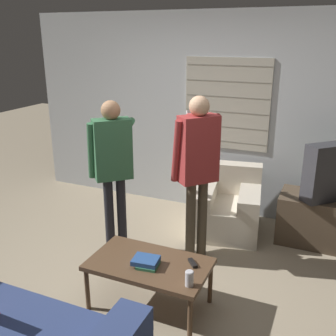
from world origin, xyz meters
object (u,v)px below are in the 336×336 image
person_left_standing (113,160)px  tv (334,171)px  coffee_table (149,266)px  person_right_standing (197,160)px  armchair_beige (227,206)px  book_stack (147,262)px  spare_remote (193,263)px  soda_can (189,278)px

person_left_standing → tv: bearing=-16.8°
coffee_table → person_right_standing: person_right_standing is taller
armchair_beige → book_stack: size_ratio=4.03×
armchair_beige → book_stack: 1.75m
spare_remote → book_stack: bearing=165.6°
coffee_table → spare_remote: (0.35, 0.12, 0.05)m
book_stack → armchair_beige: bearing=82.9°
person_left_standing → person_right_standing: (0.87, 0.16, 0.05)m
coffee_table → tv: size_ratio=1.60×
armchair_beige → person_right_standing: size_ratio=0.55×
armchair_beige → spare_remote: armchair_beige is taller
coffee_table → book_stack: bearing=-87.6°
person_right_standing → book_stack: size_ratio=7.32×
person_right_standing → spare_remote: 1.04m
person_left_standing → book_stack: person_left_standing is taller
person_right_standing → book_stack: person_right_standing is taller
coffee_table → person_right_standing: 1.14m
armchair_beige → person_right_standing: 1.11m
armchair_beige → person_left_standing: person_left_standing is taller
person_right_standing → soda_can: (0.33, -1.07, -0.59)m
armchair_beige → spare_remote: bearing=84.9°
book_stack → soda_can: soda_can is taller
coffee_table → spare_remote: spare_remote is taller
spare_remote → armchair_beige: bearing=53.9°
person_left_standing → coffee_table: bearing=-86.5°
tv → coffee_table: bearing=8.1°
person_left_standing → soda_can: person_left_standing is taller
armchair_beige → coffee_table: (-0.22, -1.67, 0.09)m
person_left_standing → book_stack: 1.24m
armchair_beige → coffee_table: size_ratio=0.93×
coffee_table → soda_can: soda_can is taller
coffee_table → tv: 2.27m
tv → spare_remote: size_ratio=5.11×
person_right_standing → spare_remote: (0.25, -0.78, -0.64)m
armchair_beige → tv: tv is taller
book_stack → spare_remote: book_stack is taller
person_right_standing → coffee_table: bearing=-144.2°
tv → book_stack: (-1.35, -1.82, -0.40)m
soda_can → spare_remote: bearing=105.2°
tv → soda_can: size_ratio=5.05×
coffee_table → tv: (1.35, 1.77, 0.48)m
armchair_beige → coffee_table: armchair_beige is taller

